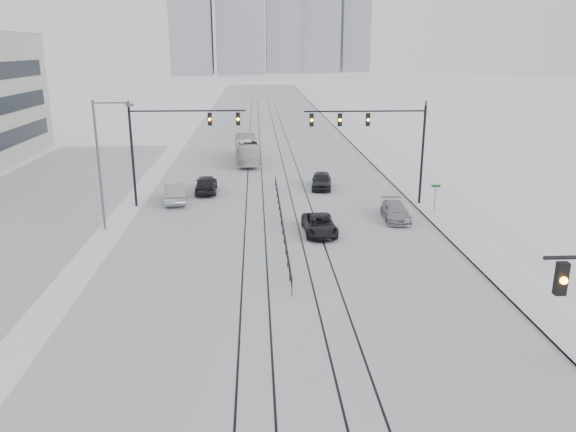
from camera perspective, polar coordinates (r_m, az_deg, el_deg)
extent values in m
cube|color=silver|center=(69.58, -1.83, 6.55)|extent=(22.00, 260.00, 0.02)
cube|color=white|center=(71.19, 9.17, 6.64)|extent=(5.00, 260.00, 0.16)
cube|color=gray|center=(70.71, 7.22, 6.63)|extent=(0.10, 260.00, 0.12)
cube|color=silver|center=(48.73, -25.19, 0.49)|extent=(14.00, 60.00, 0.03)
cube|color=black|center=(50.01, -4.19, 2.46)|extent=(0.10, 180.00, 0.01)
cube|color=black|center=(50.00, -2.59, 2.49)|extent=(0.10, 180.00, 0.01)
cube|color=black|center=(50.08, 0.16, 2.53)|extent=(0.10, 180.00, 0.01)
cube|color=black|center=(50.18, 1.76, 2.55)|extent=(0.10, 180.00, 0.01)
cube|color=#9195A0|center=(270.37, -9.86, 19.75)|extent=(18.00, 18.00, 55.00)
cube|color=#9195A0|center=(285.03, -0.55, 19.11)|extent=(16.00, 16.00, 48.00)
cube|color=#9195A0|center=(294.83, 3.10, 20.56)|extent=(20.00, 20.00, 64.00)
cube|color=#9195A0|center=(304.97, 6.82, 18.09)|extent=(14.00, 14.00, 40.00)
cube|color=black|center=(18.05, 26.01, -5.74)|extent=(0.32, 0.24, 1.00)
sphere|color=orange|center=(17.94, 26.22, -5.91)|extent=(0.22, 0.22, 0.22)
cylinder|color=black|center=(46.18, 13.48, 5.90)|extent=(0.20, 0.20, 8.00)
cylinder|color=black|center=(44.53, 7.83, 10.51)|extent=(9.50, 0.12, 0.12)
cube|color=black|center=(44.00, 2.41, 9.72)|extent=(0.32, 0.24, 1.00)
sphere|color=orange|center=(43.87, 2.43, 9.70)|extent=(0.22, 0.22, 0.22)
cube|color=black|center=(44.27, 5.29, 9.71)|extent=(0.32, 0.24, 1.00)
sphere|color=orange|center=(44.14, 5.31, 9.68)|extent=(0.22, 0.22, 0.22)
cube|color=black|center=(44.65, 8.12, 9.67)|extent=(0.32, 0.24, 1.00)
sphere|color=orange|center=(44.51, 8.15, 9.65)|extent=(0.22, 0.22, 0.22)
cylinder|color=black|center=(46.28, -15.51, 5.78)|extent=(0.20, 0.20, 8.00)
cylinder|color=black|center=(45.02, -10.17, 10.47)|extent=(9.00, 0.12, 0.12)
cube|color=black|center=(44.81, -5.10, 9.79)|extent=(0.32, 0.24, 1.00)
sphere|color=orange|center=(44.67, -5.10, 9.77)|extent=(0.22, 0.22, 0.22)
cube|color=black|center=(44.93, -7.94, 9.72)|extent=(0.32, 0.24, 1.00)
sphere|color=orange|center=(44.79, -7.96, 9.70)|extent=(0.22, 0.22, 0.22)
cylinder|color=#595B60|center=(40.70, -18.64, 4.78)|extent=(0.16, 0.16, 9.00)
cylinder|color=#595B60|center=(39.79, -17.53, 10.91)|extent=(2.40, 0.10, 0.10)
cube|color=#595B60|center=(39.53, -15.79, 10.80)|extent=(0.50, 0.25, 0.18)
cube|color=black|center=(40.15, -0.69, 0.29)|extent=(0.06, 24.00, 0.06)
cube|color=black|center=(40.26, -0.69, -0.26)|extent=(0.06, 24.00, 0.06)
cylinder|color=#595B60|center=(44.09, 14.70, 1.57)|extent=(0.06, 0.06, 2.40)
cube|color=#0C4C19|center=(43.82, 14.80, 2.96)|extent=(0.70, 0.04, 0.18)
imported|color=black|center=(49.99, -8.32, 3.23)|extent=(2.03, 4.71, 1.58)
imported|color=gray|center=(47.31, -11.41, 2.30)|extent=(2.33, 4.99, 1.58)
imported|color=black|center=(38.60, 3.22, -0.91)|extent=(2.27, 4.65, 1.27)
imported|color=#97999E|center=(42.38, 10.87, 0.43)|extent=(2.03, 4.49, 1.28)
imported|color=black|center=(51.07, 3.42, 3.61)|extent=(2.27, 4.52, 1.48)
imported|color=silver|center=(63.10, -4.21, 6.72)|extent=(2.85, 10.00, 2.75)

